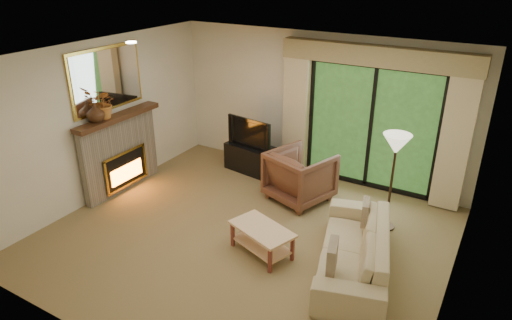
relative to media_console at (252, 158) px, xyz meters
The scene contains 22 objects.
floor 2.23m from the media_console, 61.81° to the right, with size 5.50×5.50×0.00m, color olive.
ceiling 3.22m from the media_console, 61.81° to the right, with size 5.50×5.50×0.00m, color silver.
wall_back 1.58m from the media_console, 27.76° to the left, with size 5.00×5.00×0.00m, color beige.
wall_front 4.69m from the media_console, 76.78° to the right, with size 5.00×5.00×0.00m, color beige.
wall_left 2.79m from the media_console, 131.16° to the right, with size 5.00×5.00×0.00m, color beige.
wall_right 4.39m from the media_console, 27.20° to the right, with size 5.00×5.00×0.00m, color beige.
fireplace 2.40m from the media_console, 132.17° to the right, with size 0.24×1.70×1.37m, color #756B5D, non-canonical shape.
mirror 2.95m from the media_console, 133.66° to the right, with size 0.07×1.45×1.02m, color gold, non-canonical shape.
sliding_door 2.27m from the media_console, 13.74° to the left, with size 2.26×0.10×2.16m, color black, non-canonical shape.
curtain_left 1.23m from the media_console, 29.30° to the left, with size 0.45×0.18×2.35m, color #D0B98D.
curtain_right 3.54m from the media_console, ahead, with size 0.45×0.18×2.35m, color #D0B98D.
cornice 2.93m from the media_console, 11.34° to the left, with size 3.20×0.24×0.32m, color #9C8758.
media_console is the anchor object (origin of this frame).
tv 0.54m from the media_console, 90.00° to the right, with size 0.97×0.13×0.56m, color black.
armchair 1.37m from the media_console, 23.67° to the right, with size 0.92×0.94×0.86m, color brown.
sofa 3.26m from the media_console, 35.55° to the right, with size 2.13×0.83×0.62m, color tan.
pillow_near 3.61m from the media_console, 44.18° to the right, with size 0.10×0.39×0.39m, color brown.
pillow_far 2.89m from the media_console, 26.43° to the right, with size 0.09×0.34×0.34m, color brown.
coffee_table 2.64m from the media_console, 56.44° to the right, with size 0.89×0.49×0.40m, color #F4BA87, non-canonical shape.
floor_lamp 2.88m from the media_console, 13.92° to the right, with size 0.40×0.40×1.50m, color beige, non-canonical shape.
vase 2.95m from the media_console, 125.97° to the right, with size 0.29×0.29×0.30m, color #3E2413.
branches 2.86m from the media_console, 128.50° to the right, with size 0.44×0.38×0.49m, color #BC722D.
Camera 1 is at (2.99, -4.80, 3.75)m, focal length 32.00 mm.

